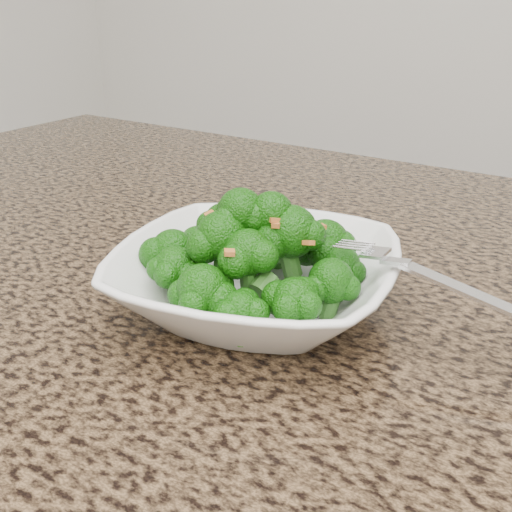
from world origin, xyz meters
The scene contains 5 objects.
granite_counter centered at (0.00, 0.30, 0.89)m, with size 1.64×1.04×0.03m, color brown.
bowl centered at (-0.06, 0.30, 0.93)m, with size 0.23×0.23×0.06m, color white.
broccoli_pile centered at (-0.06, 0.30, 0.99)m, with size 0.20×0.20×0.07m, color #155A0A, non-canonical shape.
garlic_topping centered at (-0.06, 0.30, 1.03)m, with size 0.12×0.12×0.01m, color #C97331, non-canonical shape.
fork centered at (0.05, 0.32, 0.96)m, with size 0.18×0.03×0.01m, color silver, non-canonical shape.
Camera 1 is at (0.20, -0.10, 1.15)m, focal length 45.00 mm.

